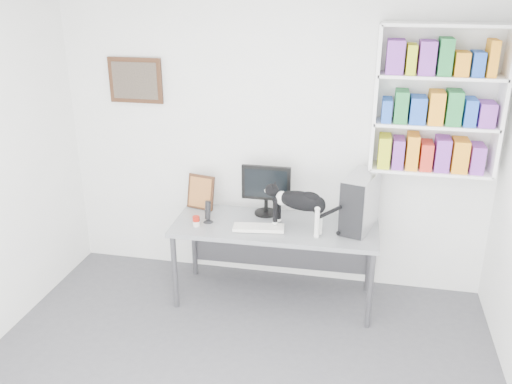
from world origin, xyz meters
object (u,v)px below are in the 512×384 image
Objects in this scene: monitor at (266,190)px; speaker at (208,211)px; leaning_print at (201,191)px; cat at (299,211)px; pc_tower at (360,202)px; bookshelf at (438,101)px; keyboard at (259,228)px; soup_can at (196,221)px; desk at (275,262)px.

monitor is 0.57m from speaker.
monitor is 0.63m from leaning_print.
speaker is 0.82m from cat.
pc_tower is at bearing -9.00° from monitor.
bookshelf reaches higher than leaning_print.
monitor reaches higher than keyboard.
leaning_print is 0.53× the size of cat.
bookshelf is 2.80× the size of keyboard.
keyboard is 4.79× the size of soup_can.
soup_can is at bearing -122.50° from speaker.
monitor is at bearing -173.35° from pc_tower.
leaning_print is (-0.75, 0.23, 0.54)m from desk.
monitor is 1.08× the size of keyboard.
speaker is at bearing -49.26° from leaning_print.
soup_can is (-0.08, -0.10, -0.06)m from speaker.
speaker is (-0.47, 0.06, 0.09)m from keyboard.
soup_can is at bearing -167.36° from desk.
pc_tower is 1.46× the size of leaning_print.
monitor is 2.28× the size of speaker.
bookshelf is 2.24m from leaning_print.
leaning_print is 1.03m from cat.
cat is at bearing -144.54° from pc_tower.
keyboard is 0.39m from cat.
bookshelf is 1.05m from pc_tower.
monitor is 5.17× the size of soup_can.
keyboard is at bearing -162.36° from bookshelf.
keyboard is at bearing -16.28° from leaning_print.
bookshelf is 1.45m from cat.
soup_can is at bearing -154.12° from pc_tower.
bookshelf is at bearing 3.92° from monitor.
speaker is at bearing 51.90° from soup_can.
bookshelf is 2.28m from soup_can.
cat reaches higher than desk.
leaning_print reaches higher than speaker.
pc_tower is at bearing -157.53° from bookshelf.
cat is (-1.06, -0.42, -0.90)m from bookshelf.
cat is at bearing -158.65° from bookshelf.
cat is (-0.50, -0.18, -0.05)m from pc_tower.
soup_can is (-0.68, -0.17, 0.42)m from desk.
monitor is 0.98× the size of pc_tower.
desk is (-1.28, -0.32, -1.47)m from bookshelf.
keyboard is at bearing 4.53° from soup_can.
speaker is 0.62× the size of leaning_print.
speaker is at bearing -174.87° from desk.
bookshelf is 1.65m from monitor.
keyboard is at bearing -136.46° from desk.
cat is at bearing 3.91° from speaker.
leaning_print is (-0.63, 0.01, -0.07)m from monitor.
cat reaches higher than soup_can.
pc_tower reaches higher than keyboard.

